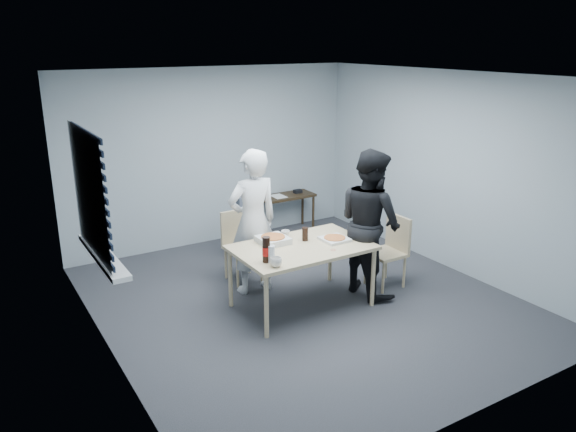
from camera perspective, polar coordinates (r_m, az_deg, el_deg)
room at (r=5.78m, az=-19.16°, el=1.23°), size 5.00×5.00×5.00m
dining_table at (r=6.35m, az=1.42°, el=-3.55°), size 1.52×0.97×0.74m
chair_far at (r=7.19m, az=-4.90°, el=-2.49°), size 0.42×0.42×0.89m
chair_right at (r=7.09m, az=10.45°, el=-3.01°), size 0.42×0.42×0.89m
person_white at (r=6.70m, az=-3.59°, el=-0.61°), size 0.65×0.42×1.77m
person_black at (r=6.73m, az=8.32°, el=-0.66°), size 0.47×0.86×1.77m
side_table at (r=8.93m, az=-0.15°, el=1.65°), size 0.90×0.40×0.60m
stool at (r=7.90m, az=-4.24°, el=-1.32°), size 0.38×0.38×0.53m
backpack at (r=7.80m, az=-4.25°, el=0.67°), size 0.26×0.19×0.37m
pizza_box_a at (r=6.41m, az=-1.53°, el=-2.41°), size 0.32×0.32×0.08m
pizza_box_b at (r=6.51m, az=4.76°, el=-2.33°), size 0.29×0.29×0.04m
mug_a at (r=5.75m, az=-1.24°, el=-4.70°), size 0.17×0.17×0.10m
mug_b at (r=6.55m, az=-0.26°, el=-1.87°), size 0.10×0.10×0.09m
cola_glass at (r=6.47m, az=1.75°, el=-1.85°), size 0.08×0.08×0.16m
soda_bottle at (r=5.84m, az=-2.22°, el=-3.47°), size 0.09×0.09×0.28m
plastic_cups at (r=5.84m, az=-1.72°, el=-3.88°), size 0.09×0.09×0.18m
rubber_band at (r=6.22m, az=4.59°, el=-3.45°), size 0.07×0.07×0.00m
papers at (r=8.83m, az=-0.97°, el=2.02°), size 0.23×0.29×0.00m
black_box at (r=9.03m, az=1.00°, el=2.52°), size 0.13×0.09×0.05m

